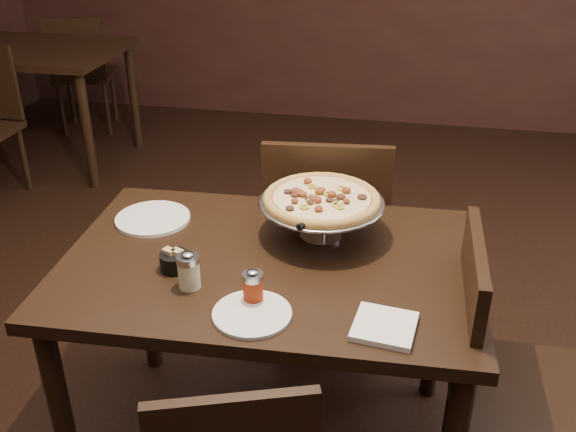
# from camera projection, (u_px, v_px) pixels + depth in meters

# --- Properties ---
(room) EXTENTS (6.04, 7.04, 2.84)m
(room) POSITION_uv_depth(u_px,v_px,m) (291.00, 51.00, 1.78)
(room) COLOR black
(room) RESTS_ON ground
(dining_table) EXTENTS (1.30, 0.90, 0.79)m
(dining_table) POSITION_uv_depth(u_px,v_px,m) (269.00, 287.00, 2.02)
(dining_table) COLOR black
(dining_table) RESTS_ON ground
(background_table) EXTENTS (1.30, 0.87, 0.81)m
(background_table) POSITION_uv_depth(u_px,v_px,m) (26.00, 63.00, 4.37)
(background_table) COLOR black
(background_table) RESTS_ON ground
(pizza_stand) EXTENTS (0.40, 0.40, 0.17)m
(pizza_stand) POSITION_uv_depth(u_px,v_px,m) (322.00, 200.00, 2.03)
(pizza_stand) COLOR #ACADB3
(pizza_stand) RESTS_ON dining_table
(parmesan_shaker) EXTENTS (0.07, 0.07, 0.12)m
(parmesan_shaker) POSITION_uv_depth(u_px,v_px,m) (189.00, 271.00, 1.81)
(parmesan_shaker) COLOR beige
(parmesan_shaker) RESTS_ON dining_table
(pepper_flake_shaker) EXTENTS (0.06, 0.06, 0.10)m
(pepper_flake_shaker) POSITION_uv_depth(u_px,v_px,m) (253.00, 287.00, 1.75)
(pepper_flake_shaker) COLOR maroon
(pepper_flake_shaker) RESTS_ON dining_table
(packet_caddy) EXTENTS (0.09, 0.09, 0.07)m
(packet_caddy) POSITION_uv_depth(u_px,v_px,m) (174.00, 261.00, 1.90)
(packet_caddy) COLOR black
(packet_caddy) RESTS_ON dining_table
(napkin_stack) EXTENTS (0.18, 0.18, 0.02)m
(napkin_stack) POSITION_uv_depth(u_px,v_px,m) (384.00, 326.00, 1.66)
(napkin_stack) COLOR white
(napkin_stack) RESTS_ON dining_table
(plate_left) EXTENTS (0.25, 0.25, 0.01)m
(plate_left) POSITION_uv_depth(u_px,v_px,m) (153.00, 219.00, 2.19)
(plate_left) COLOR white
(plate_left) RESTS_ON dining_table
(plate_near) EXTENTS (0.21, 0.21, 0.01)m
(plate_near) POSITION_uv_depth(u_px,v_px,m) (252.00, 314.00, 1.71)
(plate_near) COLOR white
(plate_near) RESTS_ON dining_table
(serving_spatula) EXTENTS (0.17, 0.17, 0.03)m
(serving_spatula) POSITION_uv_depth(u_px,v_px,m) (312.00, 220.00, 1.91)
(serving_spatula) COLOR #ACADB3
(serving_spatula) RESTS_ON pizza_stand
(chair_far) EXTENTS (0.51, 0.51, 1.00)m
(chair_far) POSITION_uv_depth(u_px,v_px,m) (326.00, 239.00, 2.56)
(chair_far) COLOR black
(chair_far) RESTS_ON ground
(chair_side) EXTENTS (0.45, 0.45, 0.96)m
(chair_side) POSITION_uv_depth(u_px,v_px,m) (503.00, 375.00, 1.90)
(chair_side) COLOR black
(chair_side) RESTS_ON ground
(bg_chair_far) EXTENTS (0.53, 0.53, 0.92)m
(bg_chair_far) POSITION_uv_depth(u_px,v_px,m) (82.00, 69.00, 4.99)
(bg_chair_far) COLOR black
(bg_chair_far) RESTS_ON ground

